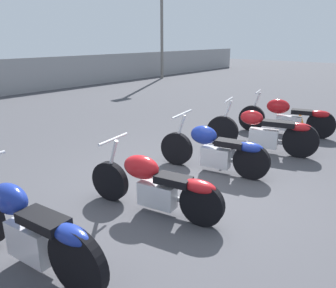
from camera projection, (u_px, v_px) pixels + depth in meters
ground_plane at (189, 190)px, 4.98m from camera, size 60.00×60.00×0.00m
motorcycle_slot_1 at (27, 228)px, 3.18m from camera, size 0.59×2.14×1.04m
motorcycle_slot_2 at (155, 184)px, 4.24m from camera, size 0.68×1.95×0.94m
motorcycle_slot_3 at (214, 149)px, 5.55m from camera, size 0.74×1.94×0.97m
motorcycle_slot_4 at (263, 132)px, 6.50m from camera, size 0.80×2.15×1.03m
motorcycle_slot_5 at (287, 117)px, 7.72m from camera, size 0.81×2.14×1.00m
traffic_cone_near at (300, 119)px, 8.52m from camera, size 0.26×0.26×0.39m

